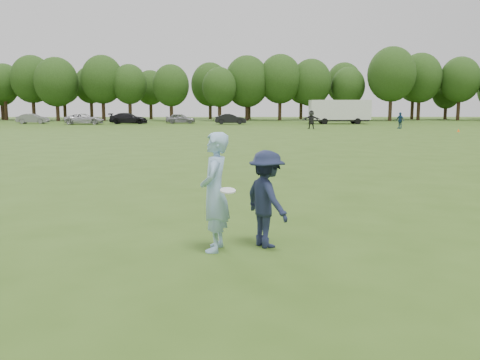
% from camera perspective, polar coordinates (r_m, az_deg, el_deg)
% --- Properties ---
extents(ground, '(200.00, 200.00, 0.00)m').
position_cam_1_polar(ground, '(9.35, -0.95, -7.52)').
color(ground, '#335016').
rests_on(ground, ground).
extents(thrower, '(0.60, 0.83, 2.11)m').
position_cam_1_polar(thrower, '(8.93, -2.85, -1.37)').
color(thrower, '#92B9E2').
rests_on(thrower, ground).
extents(defender, '(1.12, 1.32, 1.77)m').
position_cam_1_polar(defender, '(9.21, 3.02, -2.13)').
color(defender, '#1B223D').
rests_on(defender, ground).
extents(player_far_b, '(0.91, 1.11, 1.76)m').
position_cam_1_polar(player_far_b, '(58.23, 17.52, 6.40)').
color(player_far_b, navy).
rests_on(player_far_b, ground).
extents(player_far_d, '(1.93, 1.01, 1.99)m').
position_cam_1_polar(player_far_d, '(55.16, 8.01, 6.73)').
color(player_far_d, '#2A2A2A').
rests_on(player_far_d, ground).
extents(car_b, '(4.22, 1.69, 1.37)m').
position_cam_1_polar(car_b, '(75.10, -22.25, 6.39)').
color(car_b, slate).
rests_on(car_b, ground).
extents(car_c, '(5.23, 2.81, 1.40)m').
position_cam_1_polar(car_c, '(70.36, -17.08, 6.56)').
color(car_c, '#BBBABF').
rests_on(car_c, ground).
extents(car_d, '(5.11, 2.15, 1.47)m').
position_cam_1_polar(car_d, '(70.64, -12.42, 6.77)').
color(car_d, black).
rests_on(car_d, ground).
extents(car_e, '(4.07, 1.69, 1.38)m').
position_cam_1_polar(car_e, '(70.52, -6.69, 6.87)').
color(car_e, gray).
rests_on(car_e, ground).
extents(car_f, '(4.20, 1.61, 1.37)m').
position_cam_1_polar(car_f, '(67.79, -1.07, 6.86)').
color(car_f, black).
rests_on(car_f, ground).
extents(field_cone, '(0.28, 0.28, 0.30)m').
position_cam_1_polar(field_cone, '(52.97, 23.33, 5.15)').
color(field_cone, '#F75E0D').
rests_on(field_cone, ground).
extents(disc_in_play, '(0.31, 0.31, 0.09)m').
position_cam_1_polar(disc_in_play, '(8.63, -1.37, -1.20)').
color(disc_in_play, white).
rests_on(disc_in_play, ground).
extents(cargo_trailer, '(9.00, 2.75, 3.20)m').
position_cam_1_polar(cargo_trailer, '(70.11, 11.11, 7.65)').
color(cargo_trailer, white).
rests_on(cargo_trailer, ground).
extents(treeline, '(130.35, 18.39, 11.74)m').
position_cam_1_polar(treeline, '(86.01, 0.73, 10.91)').
color(treeline, '#332114').
rests_on(treeline, ground).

